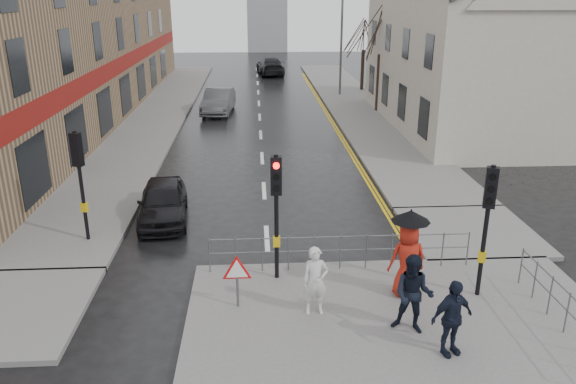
{
  "coord_description": "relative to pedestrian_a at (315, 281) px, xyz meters",
  "views": [
    {
      "loc": [
        -0.3,
        -13.11,
        7.34
      ],
      "look_at": [
        0.68,
        3.14,
        1.49
      ],
      "focal_mm": 35.0,
      "sensor_mm": 36.0,
      "label": 1
    }
  ],
  "objects": [
    {
      "name": "traffic_signal_near_left",
      "position": [
        -0.83,
        1.79,
        1.48
      ],
      "size": [
        0.28,
        0.27,
        3.4
      ],
      "color": "black",
      "rests_on": "near_pavement"
    },
    {
      "name": "pedestrian_b",
      "position": [
        2.07,
        -0.88,
        0.08
      ],
      "size": [
        1.1,
        1.01,
        1.84
      ],
      "primitive_type": "imported",
      "rotation": [
        0.0,
        0.0,
        -0.43
      ],
      "color": "black",
      "rests_on": "near_pavement"
    },
    {
      "name": "car_mid",
      "position": [
        -3.61,
        23.92,
        -0.21
      ],
      "size": [
        2.07,
        4.78,
        1.53
      ],
      "primitive_type": "imported",
      "rotation": [
        0.0,
        0.0,
        -0.1
      ],
      "color": "#414346",
      "rests_on": "ground"
    },
    {
      "name": "building_left_terrace",
      "position": [
        -13.03,
        23.59,
        4.02
      ],
      "size": [
        8.0,
        42.0,
        10.0
      ],
      "primitive_type": "cube",
      "color": "#907253",
      "rests_on": "ground"
    },
    {
      "name": "left_pavement",
      "position": [
        -7.53,
        24.59,
        -0.91
      ],
      "size": [
        4.0,
        44.0,
        0.14
      ],
      "primitive_type": "cube",
      "color": "#605E5B",
      "rests_on": "ground"
    },
    {
      "name": "guard_railing_side",
      "position": [
        5.47,
        -1.16,
        -0.13
      ],
      "size": [
        0.04,
        4.54,
        1.0
      ],
      "color": "#595B5E",
      "rests_on": "near_pavement"
    },
    {
      "name": "near_pavement",
      "position": [
        1.97,
        -1.91,
        -0.91
      ],
      "size": [
        10.0,
        9.0,
        0.14
      ],
      "primitive_type": "cube",
      "color": "#605E5B",
      "rests_on": "ground"
    },
    {
      "name": "tree_far",
      "position": [
        6.97,
        31.59,
        3.45
      ],
      "size": [
        2.4,
        2.4,
        5.64
      ],
      "color": "#2F231A",
      "rests_on": "right_pavement"
    },
    {
      "name": "car_parked",
      "position": [
        -4.48,
        6.33,
        -0.31
      ],
      "size": [
        1.94,
        4.04,
        1.33
      ],
      "primitive_type": "imported",
      "rotation": [
        0.0,
        0.0,
        0.1
      ],
      "color": "black",
      "rests_on": "ground"
    },
    {
      "name": "right_pavement",
      "position": [
        5.47,
        26.59,
        -0.91
      ],
      "size": [
        4.0,
        40.0,
        0.14
      ],
      "primitive_type": "cube",
      "color": "#605E5B",
      "rests_on": "ground"
    },
    {
      "name": "warning_sign",
      "position": [
        -1.83,
        0.38,
        0.06
      ],
      "size": [
        0.8,
        0.07,
        1.35
      ],
      "color": "#595B5E",
      "rests_on": "near_pavement"
    },
    {
      "name": "pavement_stub_left",
      "position": [
        -7.53,
        0.59,
        -0.91
      ],
      "size": [
        4.0,
        4.2,
        0.14
      ],
      "primitive_type": "cube",
      "color": "#605E5B",
      "rests_on": "ground"
    },
    {
      "name": "guard_railing_front",
      "position": [
        0.92,
        2.19,
        -0.12
      ],
      "size": [
        7.14,
        0.04,
        1.0
      ],
      "color": "#595B5E",
      "rests_on": "near_pavement"
    },
    {
      "name": "pedestrian_a",
      "position": [
        0.0,
        0.0,
        0.0
      ],
      "size": [
        0.63,
        0.43,
        1.68
      ],
      "primitive_type": "imported",
      "rotation": [
        0.0,
        0.0,
        0.05
      ],
      "color": "silver",
      "rests_on": "near_pavement"
    },
    {
      "name": "street_lamp",
      "position": [
        4.79,
        29.59,
        3.73
      ],
      "size": [
        1.83,
        0.25,
        8.0
      ],
      "color": "#595B5E",
      "rests_on": "right_pavement"
    },
    {
      "name": "ground",
      "position": [
        -1.03,
        1.59,
        -0.98
      ],
      "size": [
        120.0,
        120.0,
        0.0
      ],
      "primitive_type": "plane",
      "color": "black",
      "rests_on": "ground"
    },
    {
      "name": "tree_near",
      "position": [
        6.47,
        23.59,
        4.16
      ],
      "size": [
        2.4,
        2.4,
        6.58
      ],
      "color": "#2F231A",
      "rests_on": "right_pavement"
    },
    {
      "name": "pedestrian_d",
      "position": [
        2.64,
        -1.74,
        0.01
      ],
      "size": [
        1.08,
        0.72,
        1.7
      ],
      "primitive_type": "imported",
      "rotation": [
        0.0,
        0.0,
        0.34
      ],
      "color": "black",
      "rests_on": "near_pavement"
    },
    {
      "name": "traffic_signal_far_left",
      "position": [
        -6.53,
        4.59,
        1.48
      ],
      "size": [
        0.34,
        0.33,
        3.4
      ],
      "color": "black",
      "rests_on": "left_pavement"
    },
    {
      "name": "building_right_cream",
      "position": [
        10.97,
        19.59,
        3.8
      ],
      "size": [
        9.0,
        16.4,
        10.1
      ],
      "color": "beige",
      "rests_on": "ground"
    },
    {
      "name": "traffic_signal_near_right",
      "position": [
        4.17,
        0.59,
        1.48
      ],
      "size": [
        0.34,
        0.33,
        3.4
      ],
      "color": "black",
      "rests_on": "near_pavement"
    },
    {
      "name": "pedestrian_with_umbrella",
      "position": [
        2.36,
        0.73,
        0.34
      ],
      "size": [
        0.99,
        0.96,
        2.26
      ],
      "color": "#A92113",
      "rests_on": "near_pavement"
    },
    {
      "name": "car_far",
      "position": [
        0.2,
        41.06,
        -0.2
      ],
      "size": [
        2.69,
        5.55,
        1.56
      ],
      "primitive_type": "imported",
      "rotation": [
        0.0,
        0.0,
        3.24
      ],
      "color": "black",
      "rests_on": "ground"
    },
    {
      "name": "pavement_bridge_right",
      "position": [
        5.47,
        4.59,
        -0.91
      ],
      "size": [
        4.0,
        4.2,
        0.14
      ],
      "primitive_type": "cube",
      "color": "#605E5B",
      "rests_on": "ground"
    }
  ]
}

